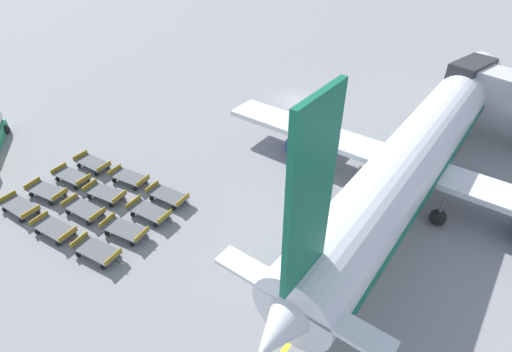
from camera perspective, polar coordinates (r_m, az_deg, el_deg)
ground_plane at (r=45.36m, az=5.50°, el=10.71°), size 500.00×500.00×0.00m
airplane at (r=32.17m, az=22.16°, el=3.27°), size 32.61×41.21×14.16m
baggage_dolly_row_near_col_a at (r=33.68m, az=-30.69°, el=-3.84°), size 3.89×1.93×0.92m
baggage_dolly_row_near_col_b at (r=30.55m, az=-26.87°, el=-6.76°), size 3.89×2.04×0.92m
baggage_dolly_row_near_col_c at (r=27.80m, az=-21.80°, el=-9.93°), size 3.88×2.13×0.92m
baggage_dolly_row_mid_a_col_a at (r=34.35m, az=-27.72°, el=-1.96°), size 3.88×2.20×0.92m
baggage_dolly_row_mid_a_col_b at (r=31.32m, az=-23.36°, el=-4.44°), size 3.89×2.00×0.92m
baggage_dolly_row_mid_a_col_c at (r=28.64m, az=-18.23°, el=-7.33°), size 3.87×2.21×0.92m
baggage_dolly_row_mid_b_col_a at (r=35.20m, az=-24.83°, el=-0.06°), size 3.89×2.02×0.92m
baggage_dolly_row_mid_b_col_b at (r=32.31m, az=-20.76°, el=-2.34°), size 3.88×2.20×0.92m
baggage_dolly_row_mid_b_col_c at (r=29.60m, az=-14.99°, el=-4.96°), size 3.89×2.02×0.92m
baggage_dolly_row_far_col_a at (r=36.18m, az=-22.31°, el=1.69°), size 3.89×1.92×0.92m
baggage_dolly_row_far_col_b at (r=33.39m, az=-17.67°, el=-0.22°), size 3.88×2.13×0.92m
baggage_dolly_row_far_col_c at (r=30.72m, az=-12.52°, el=-2.77°), size 3.89×2.02×0.92m
stand_guidance_stripe at (r=27.52m, az=14.44°, el=-9.98°), size 3.78×31.00×0.01m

